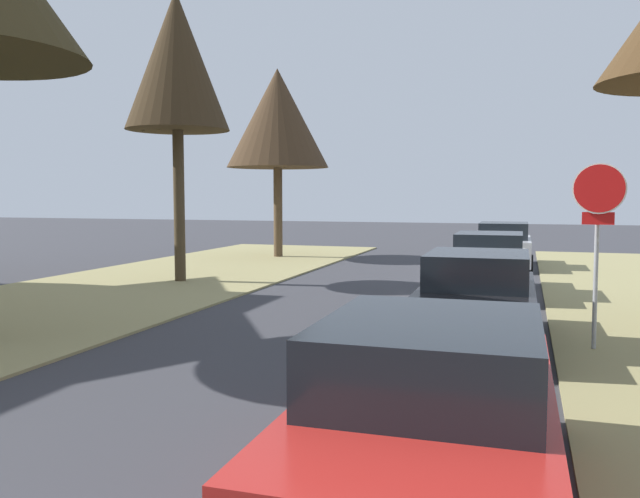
{
  "coord_description": "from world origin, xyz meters",
  "views": [
    {
      "loc": [
        3.12,
        -0.16,
        2.51
      ],
      "look_at": [
        0.1,
        9.37,
        1.68
      ],
      "focal_mm": 36.41,
      "sensor_mm": 36.0,
      "label": 1
    }
  ],
  "objects_px": {
    "street_tree_left_mid_b": "(177,62)",
    "street_tree_left_far": "(278,119)",
    "parked_sedan_black": "(478,302)",
    "parked_sedan_red": "(433,421)",
    "stop_sign_far": "(598,215)",
    "parked_sedan_silver": "(503,247)",
    "parked_sedan_white": "(489,266)"
  },
  "relations": [
    {
      "from": "street_tree_left_mid_b",
      "to": "street_tree_left_far",
      "type": "xyz_separation_m",
      "value": [
        -0.03,
        7.88,
        -0.7
      ]
    },
    {
      "from": "parked_sedan_black",
      "to": "parked_sedan_red",
      "type": "bearing_deg",
      "value": -89.35
    },
    {
      "from": "stop_sign_far",
      "to": "parked_sedan_silver",
      "type": "bearing_deg",
      "value": 98.28
    },
    {
      "from": "street_tree_left_far",
      "to": "parked_sedan_white",
      "type": "distance_m",
      "value": 12.41
    },
    {
      "from": "street_tree_left_mid_b",
      "to": "parked_sedan_red",
      "type": "bearing_deg",
      "value": -52.47
    },
    {
      "from": "stop_sign_far",
      "to": "parked_sedan_silver",
      "type": "relative_size",
      "value": 0.67
    },
    {
      "from": "street_tree_left_mid_b",
      "to": "parked_sedan_white",
      "type": "relative_size",
      "value": 1.86
    },
    {
      "from": "stop_sign_far",
      "to": "parked_sedan_red",
      "type": "bearing_deg",
      "value": -106.16
    },
    {
      "from": "street_tree_left_mid_b",
      "to": "street_tree_left_far",
      "type": "height_order",
      "value": "street_tree_left_mid_b"
    },
    {
      "from": "street_tree_left_mid_b",
      "to": "street_tree_left_far",
      "type": "relative_size",
      "value": 1.1
    },
    {
      "from": "street_tree_left_far",
      "to": "parked_sedan_red",
      "type": "distance_m",
      "value": 21.85
    },
    {
      "from": "parked_sedan_red",
      "to": "parked_sedan_white",
      "type": "bearing_deg",
      "value": 90.91
    },
    {
      "from": "stop_sign_far",
      "to": "street_tree_left_mid_b",
      "type": "bearing_deg",
      "value": 152.94
    },
    {
      "from": "street_tree_left_mid_b",
      "to": "parked_sedan_black",
      "type": "relative_size",
      "value": 1.86
    },
    {
      "from": "stop_sign_far",
      "to": "parked_sedan_black",
      "type": "height_order",
      "value": "stop_sign_far"
    },
    {
      "from": "parked_sedan_red",
      "to": "parked_sedan_black",
      "type": "xyz_separation_m",
      "value": [
        -0.07,
        6.04,
        0.0
      ]
    },
    {
      "from": "parked_sedan_red",
      "to": "parked_sedan_white",
      "type": "distance_m",
      "value": 11.93
    },
    {
      "from": "stop_sign_far",
      "to": "street_tree_left_far",
      "type": "relative_size",
      "value": 0.4
    },
    {
      "from": "street_tree_left_mid_b",
      "to": "parked_sedan_black",
      "type": "distance_m",
      "value": 11.71
    },
    {
      "from": "street_tree_left_mid_b",
      "to": "parked_sedan_white",
      "type": "bearing_deg",
      "value": 2.88
    },
    {
      "from": "stop_sign_far",
      "to": "parked_sedan_white",
      "type": "relative_size",
      "value": 0.67
    },
    {
      "from": "parked_sedan_red",
      "to": "parked_sedan_white",
      "type": "relative_size",
      "value": 1.0
    },
    {
      "from": "parked_sedan_white",
      "to": "parked_sedan_silver",
      "type": "distance_m",
      "value": 6.57
    },
    {
      "from": "street_tree_left_mid_b",
      "to": "parked_sedan_white",
      "type": "xyz_separation_m",
      "value": [
        8.64,
        0.43,
        -5.53
      ]
    },
    {
      "from": "parked_sedan_white",
      "to": "stop_sign_far",
      "type": "bearing_deg",
      "value": -71.53
    },
    {
      "from": "parked_sedan_silver",
      "to": "parked_sedan_red",
      "type": "bearing_deg",
      "value": -89.87
    },
    {
      "from": "street_tree_left_mid_b",
      "to": "parked_sedan_silver",
      "type": "xyz_separation_m",
      "value": [
        8.79,
        7.0,
        -5.53
      ]
    },
    {
      "from": "parked_sedan_red",
      "to": "parked_sedan_silver",
      "type": "xyz_separation_m",
      "value": [
        -0.04,
        18.5,
        0.0
      ]
    },
    {
      "from": "street_tree_left_far",
      "to": "parked_sedan_white",
      "type": "bearing_deg",
      "value": -40.67
    },
    {
      "from": "stop_sign_far",
      "to": "parked_sedan_white",
      "type": "distance_m",
      "value": 6.34
    },
    {
      "from": "parked_sedan_silver",
      "to": "parked_sedan_white",
      "type": "bearing_deg",
      "value": -91.28
    },
    {
      "from": "parked_sedan_silver",
      "to": "parked_sedan_black",
      "type": "bearing_deg",
      "value": -90.11
    }
  ]
}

